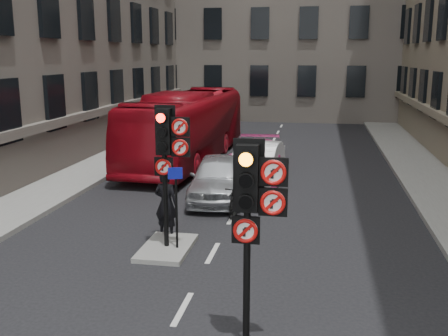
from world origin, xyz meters
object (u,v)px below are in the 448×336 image
(car_silver, at_px, (218,178))
(car_pink, at_px, (256,160))
(bus_red, at_px, (187,127))
(motorcycle, at_px, (235,200))
(signal_far, at_px, (168,146))
(signal_near, at_px, (253,200))
(info_sign, at_px, (176,196))
(motorcyclist, at_px, (166,204))
(car_white, at_px, (257,163))

(car_silver, bearing_deg, car_pink, 70.22)
(bus_red, bearing_deg, car_silver, -64.23)
(bus_red, distance_m, motorcycle, 8.68)
(signal_far, relative_size, bus_red, 0.31)
(signal_near, height_order, info_sign, signal_near)
(motorcyclist, distance_m, info_sign, 1.35)
(info_sign, bearing_deg, motorcycle, 55.78)
(signal_far, xyz_separation_m, car_white, (1.32, 7.63, -1.94))
(bus_red, xyz_separation_m, info_sign, (2.54, -11.23, -0.16))
(car_silver, relative_size, car_pink, 0.88)
(car_silver, relative_size, motorcycle, 2.71)
(car_white, distance_m, motorcyclist, 6.83)
(car_white, xyz_separation_m, car_pink, (-0.13, 0.79, -0.04))
(car_pink, distance_m, bus_red, 4.54)
(car_white, relative_size, bus_red, 0.40)
(info_sign, bearing_deg, car_white, 63.16)
(car_silver, distance_m, motorcyclist, 4.05)
(signal_near, height_order, car_white, signal_near)
(signal_far, distance_m, car_pink, 8.72)
(signal_near, relative_size, car_silver, 0.81)
(bus_red, bearing_deg, signal_near, -69.27)
(signal_far, relative_size, car_white, 0.77)
(car_silver, xyz_separation_m, info_sign, (-0.08, -5.09, 0.71))
(motorcycle, bearing_deg, car_white, 89.47)
(car_silver, height_order, car_white, car_white)
(car_silver, bearing_deg, motorcycle, -68.70)
(motorcycle, distance_m, motorcyclist, 2.76)
(car_silver, bearing_deg, bus_red, 108.00)
(signal_near, height_order, motorcyclist, signal_near)
(motorcyclist, bearing_deg, motorcycle, -111.86)
(signal_near, height_order, signal_far, signal_far)
(car_white, xyz_separation_m, motorcyclist, (-1.69, -6.62, 0.17))
(signal_far, bearing_deg, motorcyclist, 110.44)
(motorcyclist, bearing_deg, car_pink, -89.83)
(signal_far, distance_m, motorcycle, 4.11)
(motorcycle, bearing_deg, signal_near, -76.98)
(car_silver, xyz_separation_m, motorcyclist, (-0.66, -3.99, 0.18))
(signal_far, relative_size, info_sign, 1.72)
(motorcyclist, bearing_deg, info_sign, 130.33)
(signal_near, height_order, motorcycle, signal_near)
(car_silver, height_order, car_pink, car_silver)
(info_sign, bearing_deg, signal_near, -77.32)
(car_pink, height_order, bus_red, bus_red)
(signal_near, relative_size, car_white, 0.77)
(car_pink, bearing_deg, bus_red, 139.80)
(car_pink, bearing_deg, motorcyclist, -104.27)
(car_white, bearing_deg, signal_near, -79.97)
(signal_near, bearing_deg, car_white, 96.30)
(car_pink, distance_m, info_sign, 8.59)
(car_pink, relative_size, motorcycle, 3.07)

